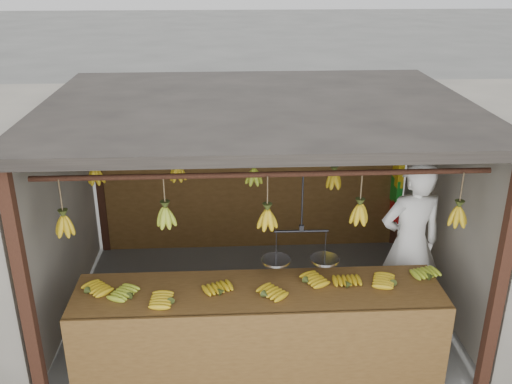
{
  "coord_description": "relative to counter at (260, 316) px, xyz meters",
  "views": [
    {
      "loc": [
        -0.31,
        -5.6,
        3.74
      ],
      "look_at": [
        0.0,
        0.3,
        1.3
      ],
      "focal_mm": 40.0,
      "sensor_mm": 36.0,
      "label": 1
    }
  ],
  "objects": [
    {
      "name": "balance_scale",
      "position": [
        0.39,
        0.23,
        0.49
      ],
      "size": [
        0.72,
        0.27,
        0.86
      ],
      "color": "black",
      "rests_on": "ground"
    },
    {
      "name": "ground",
      "position": [
        0.05,
        1.23,
        -0.71
      ],
      "size": [
        80.0,
        80.0,
        0.0
      ],
      "primitive_type": "plane",
      "color": "#5B5B57"
    },
    {
      "name": "bag_bundles",
      "position": [
        1.99,
        2.58,
        0.29
      ],
      "size": [
        0.08,
        0.26,
        1.29
      ],
      "color": "#1426BF",
      "rests_on": "ground"
    },
    {
      "name": "stall",
      "position": [
        0.05,
        1.56,
        1.26
      ],
      "size": [
        4.3,
        3.3,
        2.4
      ],
      "color": "black",
      "rests_on": "ground"
    },
    {
      "name": "vendor",
      "position": [
        1.65,
        0.9,
        0.22
      ],
      "size": [
        0.73,
        0.53,
        1.86
      ],
      "primitive_type": "imported",
      "rotation": [
        0.0,
        0.0,
        3.27
      ],
      "color": "white",
      "rests_on": "ground"
    },
    {
      "name": "hanging_bananas",
      "position": [
        0.05,
        1.22,
        0.9
      ],
      "size": [
        3.65,
        2.26,
        0.39
      ],
      "color": "#B48F13",
      "rests_on": "ground"
    },
    {
      "name": "counter",
      "position": [
        0.0,
        0.0,
        0.0
      ],
      "size": [
        3.47,
        0.78,
        0.96
      ],
      "color": "#563919",
      "rests_on": "ground"
    }
  ]
}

